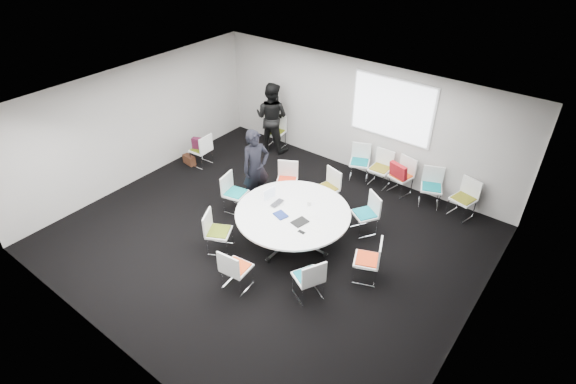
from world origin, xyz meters
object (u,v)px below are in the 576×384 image
Objects in this scene: laptop at (279,204)px; chair_ring_a at (367,267)px; conference_table at (293,219)px; person_main at (256,168)px; chair_back_e at (462,205)px; maroon_bag at (200,144)px; chair_ring_e at (236,200)px; chair_ring_h at (308,284)px; chair_back_c at (400,182)px; brown_bag at (189,160)px; chair_back_b at (379,175)px; chair_ring_d at (287,188)px; chair_ring_c at (326,195)px; chair_person_back at (276,138)px; chair_ring_g at (237,275)px; cup at (309,203)px; chair_spare_left at (202,156)px; chair_back_a at (359,168)px; chair_ring_b at (364,221)px; chair_back_d at (430,194)px; person_back at (272,117)px; chair_ring_f at (219,239)px.

chair_ring_a is at bearing -93.32° from laptop.
person_main is at bearing 157.50° from conference_table.
chair_back_e is 6.40m from maroon_bag.
person_main reaches higher than chair_ring_e.
chair_ring_h and chair_back_c have the same top height.
chair_ring_h reaches higher than brown_bag.
chair_ring_d is at bearing 50.39° from chair_back_b.
laptop is (-2.08, 0.06, 0.47)m from chair_ring_a.
chair_person_back is at bearing -13.40° from chair_ring_c.
chair_ring_h is at bearing 21.20° from chair_ring_g.
chair_ring_e is at bearing -170.37° from cup.
chair_back_b is at bearing -67.61° from chair_spare_left.
chair_back_c is at bearing 126.26° from chair_ring_e.
chair_ring_h and chair_back_a have the same top height.
chair_ring_d is at bearing 3.31° from maroon_bag.
chair_back_b and chair_back_c have the same top height.
chair_ring_g is 2.20× the size of maroon_bag.
chair_back_b is at bearing 78.50° from chair_ring_g.
chair_back_a is 2.76× the size of laptop.
chair_ring_e is at bearing 54.54° from chair_ring_b.
chair_back_d is 5.69m from chair_spare_left.
chair_ring_h is 1.80m from cup.
chair_back_c is 2.44× the size of brown_bag.
chair_ring_g and chair_back_b have the same top height.
chair_ring_h is (1.14, 0.59, 0.00)m from chair_ring_g.
maroon_bag is (-3.55, -0.45, 0.34)m from chair_ring_c.
chair_ring_c is (-1.14, 0.30, 0.00)m from chair_ring_b.
person_main is (-2.59, 1.65, 0.62)m from chair_ring_h.
chair_ring_b is 4.18m from person_back.
person_back reaches higher than chair_ring_d.
chair_ring_h is 4.04m from chair_back_b.
chair_ring_a is 5.39m from chair_person_back.
chair_spare_left is at bearing 5.25° from chair_back_a.
cup is (-1.59, 0.41, 0.50)m from chair_ring_a.
maroon_bag is (-5.37, -1.92, 0.34)m from chair_back_d.
chair_spare_left is at bearing 31.94° from chair_back_e.
chair_back_e is (1.30, 3.94, 0.00)m from chair_ring_h.
chair_ring_f is at bearing 105.36° from chair_person_back.
chair_back_c is (1.93, 4.04, 0.00)m from chair_ring_f.
chair_ring_e reaches higher than brown_bag.
chair_back_b is (0.40, 2.94, -0.27)m from conference_table.
chair_ring_c is 1.00× the size of chair_ring_e.
chair_back_c is (-0.77, 2.97, 0.00)m from chair_ring_a.
chair_back_b is at bearing 170.94° from person_back.
chair_ring_d is at bearing 44.54° from chair_ring_a.
chair_ring_b is 4.19m from chair_person_back.
chair_ring_g is at bearing -31.71° from brown_bag.
chair_back_b reaches higher than maroon_bag.
chair_back_c is 1.00× the size of chair_person_back.
chair_back_a is 1.83m from chair_back_d.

